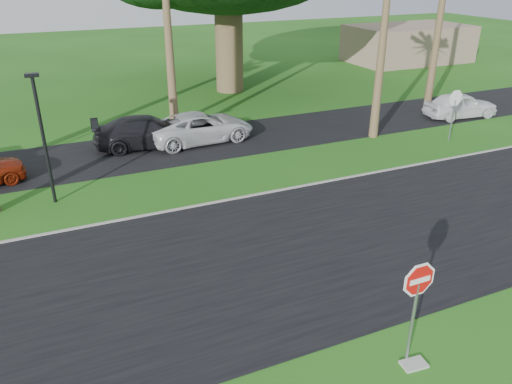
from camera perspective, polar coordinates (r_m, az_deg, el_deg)
The scene contains 12 objects.
ground at distance 13.59m, azimuth 7.00°, elevation -11.06°, with size 120.00×120.00×0.00m, color #1F5114.
road at distance 15.03m, azimuth 3.15°, elevation -6.99°, with size 120.00×8.00×0.02m, color black.
parking_strip at distance 23.96m, azimuth -8.23°, elevation 5.29°, with size 120.00×5.00×0.02m, color black.
curb at distance 18.27m, azimuth -2.55°, elevation -0.79°, with size 120.00×0.12×0.06m, color gray.
stop_sign_near at distance 10.90m, azimuth 17.91°, elevation -10.93°, with size 1.05×0.07×2.62m.
stop_sign_far at distance 25.66m, azimuth 21.74°, elevation 9.23°, with size 1.05×0.07×2.62m.
streetlight_right at distance 18.60m, azimuth -23.23°, elevation 6.33°, with size 0.45×0.25×4.64m.
building_far at distance 46.72m, azimuth 16.96°, elevation 15.93°, with size 10.00×6.00×3.00m, color gray.
car_dark at distance 23.87m, azimuth -12.25°, elevation 6.70°, with size 2.02×4.96×1.44m, color black.
car_minivan at distance 24.19m, azimuth -6.33°, elevation 7.33°, with size 2.34×5.07×1.41m, color silver.
car_pickup at distance 30.19m, azimuth 22.34°, elevation 9.15°, with size 1.64×4.08×1.39m, color white.
utility_slab at distance 11.89m, azimuth 17.59°, elevation -18.25°, with size 0.55×0.35×0.06m, color #A3A29A.
Camera 1 is at (-5.89, -9.33, 7.93)m, focal length 35.00 mm.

